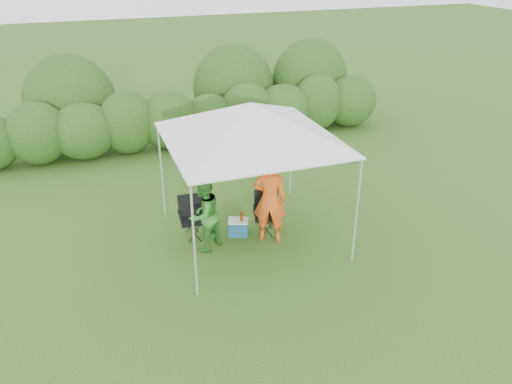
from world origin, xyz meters
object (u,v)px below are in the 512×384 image
object	(u,v)px
man	(270,199)
woman	(204,214)
chair_left	(192,214)
cooler	(238,227)
canopy	(251,122)
chair_right	(267,210)

from	to	relation	value
man	woman	bearing A→B (deg)	21.85
woman	man	bearing A→B (deg)	141.25
chair_left	cooler	distance (m)	1.00
canopy	cooler	distance (m)	2.31
chair_left	woman	bearing A→B (deg)	-73.15
chair_left	man	size ratio (longest dim) A/B	0.48
canopy	woman	world-z (taller)	canopy
chair_right	woman	xyz separation A→B (m)	(-1.36, -0.20, 0.26)
man	woman	size ratio (longest dim) A/B	1.19
man	chair_left	bearing A→B (deg)	1.35
canopy	chair_right	distance (m)	2.00
chair_right	canopy	bearing A→B (deg)	-148.93
canopy	cooler	size ratio (longest dim) A/B	6.37
man	woman	xyz separation A→B (m)	(-1.31, 0.11, -0.14)
chair_right	cooler	world-z (taller)	chair_right
chair_left	woman	size ratio (longest dim) A/B	0.57
chair_right	cooler	bearing A→B (deg)	-167.70
man	canopy	bearing A→B (deg)	-9.75
canopy	cooler	world-z (taller)	canopy
chair_right	chair_left	bearing A→B (deg)	-175.31
chair_right	chair_left	size ratio (longest dim) A/B	1.01
woman	cooler	size ratio (longest dim) A/B	3.12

